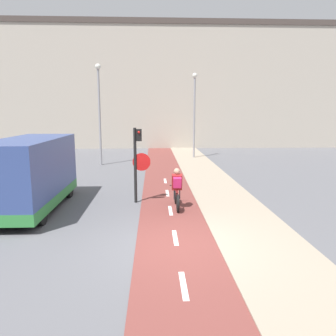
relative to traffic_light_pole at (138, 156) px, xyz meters
name	(u,v)px	position (x,y,z in m)	size (l,w,h in m)	color
ground_plane	(176,246)	(1.17, -4.19, -1.77)	(120.00, 120.00, 0.00)	#5B5B60
bike_lane	(176,245)	(1.17, -4.18, -1.76)	(2.10, 60.00, 0.02)	brown
sidewalk_strip	(262,243)	(3.42, -4.19, -1.75)	(2.40, 60.00, 0.05)	gray
building_row_background	(159,87)	(1.17, 21.40, 4.11)	(60.00, 5.20, 11.74)	#B2A899
traffic_light_pole	(138,156)	(0.00, 0.00, 0.00)	(0.67, 0.25, 2.84)	black
street_lamp_far	(99,104)	(-2.83, 9.19, 2.17)	(0.36, 0.36, 6.39)	gray
street_lamp_sidewalk	(194,106)	(3.62, 12.16, 2.07)	(0.36, 0.36, 6.21)	gray
cyclist_near	(177,189)	(1.42, -0.84, -1.07)	(0.46, 1.72, 1.45)	black
van	(31,175)	(-3.68, -0.75, -0.54)	(1.92, 5.14, 2.51)	#334784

